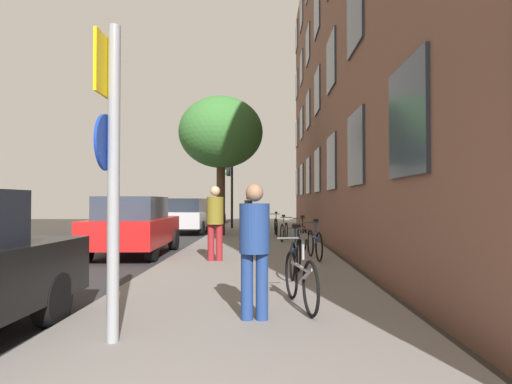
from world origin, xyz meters
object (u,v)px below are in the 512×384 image
object	(u,v)px
bicycle_5	(276,226)
car_2	(188,215)
sign_post	(111,158)
pedestrian_1	(215,218)
car_1	(134,225)
tree_near	(221,133)
pedestrian_2	(248,210)
bicycle_1	(296,256)
bicycle_3	(302,235)
bicycle_4	(284,231)
traffic_light	(230,181)
bicycle_0	(300,278)
car_3	(210,211)
bicycle_2	(315,243)
pedestrian_0	(254,242)

from	to	relation	value
bicycle_5	car_2	distance (m)	4.81
sign_post	car_2	xyz separation A→B (m)	(-2.03, 16.08, -1.10)
pedestrian_1	car_1	distance (m)	3.08
bicycle_5	pedestrian_1	size ratio (longest dim) A/B	0.99
tree_near	pedestrian_2	size ratio (longest dim) A/B	3.39
bicycle_1	car_2	bearing A→B (deg)	108.71
bicycle_3	pedestrian_1	world-z (taller)	pedestrian_1
bicycle_4	bicycle_5	xyz separation A→B (m)	(-0.22, 2.40, 0.02)
traffic_light	bicycle_5	world-z (taller)	traffic_light
tree_near	bicycle_0	distance (m)	12.93
car_1	car_2	world-z (taller)	same
bicycle_1	pedestrian_1	size ratio (longest dim) A/B	0.94
car_1	car_3	distance (m)	16.66
bicycle_2	bicycle_5	bearing A→B (deg)	95.87
bicycle_2	pedestrian_2	xyz separation A→B (m)	(-1.96, 10.11, 0.58)
bicycle_1	pedestrian_2	xyz separation A→B (m)	(-1.34, 12.51, 0.58)
sign_post	pedestrian_0	distance (m)	1.87
bicycle_4	pedestrian_2	distance (m)	5.54
bicycle_4	bicycle_5	world-z (taller)	bicycle_5
traffic_light	bicycle_1	world-z (taller)	traffic_light
sign_post	bicycle_4	bearing A→B (deg)	78.67
bicycle_0	bicycle_4	distance (m)	9.60
pedestrian_2	traffic_light	bearing A→B (deg)	118.82
bicycle_3	bicycle_4	xyz separation A→B (m)	(-0.41, 2.40, -0.02)
bicycle_2	pedestrian_1	bearing A→B (deg)	-171.45
bicycle_4	traffic_light	bearing A→B (deg)	108.97
sign_post	car_1	bearing A→B (deg)	105.01
tree_near	car_1	bearing A→B (deg)	-107.22
bicycle_1	car_1	world-z (taller)	car_1
tree_near	car_1	world-z (taller)	tree_near
bicycle_1	bicycle_4	xyz separation A→B (m)	(0.11, 7.20, -0.02)
traffic_light	car_1	distance (m)	10.77
traffic_light	bicycle_4	world-z (taller)	traffic_light
car_3	pedestrian_0	bearing A→B (deg)	-81.60
bicycle_0	pedestrian_1	bearing A→B (deg)	110.03
tree_near	pedestrian_2	distance (m)	4.38
car_2	pedestrian_0	bearing A→B (deg)	-77.29
sign_post	traffic_light	xyz separation A→B (m)	(-0.25, 18.22, 0.60)
bicycle_3	pedestrian_0	size ratio (longest dim) A/B	1.04
sign_post	bicycle_2	world-z (taller)	sign_post
car_2	bicycle_2	bearing A→B (deg)	-64.13
pedestrian_0	pedestrian_2	size ratio (longest dim) A/B	0.95
bicycle_0	car_2	xyz separation A→B (m)	(-4.02, 14.62, 0.34)
tree_near	bicycle_2	xyz separation A→B (m)	(2.99, -7.35, -3.81)
bicycle_2	pedestrian_2	size ratio (longest dim) A/B	0.97
bicycle_0	bicycle_5	bearing A→B (deg)	90.02
car_1	bicycle_1	bearing A→B (deg)	-42.87
sign_post	tree_near	size ratio (longest dim) A/B	0.55
bicycle_4	pedestrian_1	bearing A→B (deg)	-109.66
car_2	car_3	world-z (taller)	same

